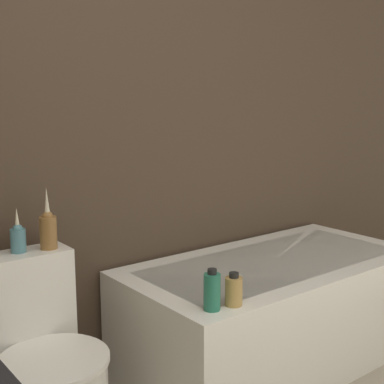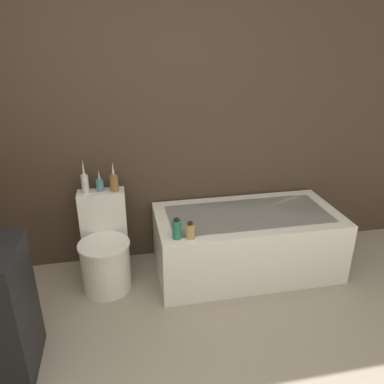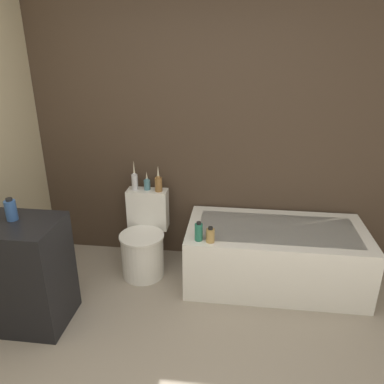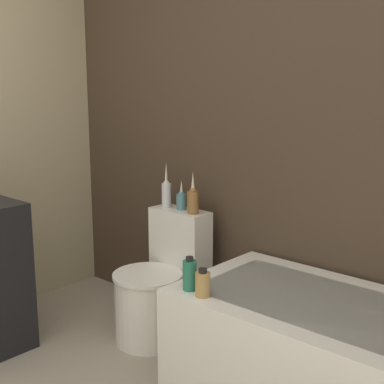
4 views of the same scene
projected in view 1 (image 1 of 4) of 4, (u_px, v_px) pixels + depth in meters
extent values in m
cube|color=#423326|center=(85.00, 106.00, 2.38)|extent=(6.40, 0.06, 2.60)
cube|color=white|center=(273.00, 311.00, 2.71)|extent=(1.54, 0.77, 0.54)
cube|color=#B7BCC6|center=(274.00, 262.00, 2.66)|extent=(1.34, 0.57, 0.01)
cylinder|color=white|center=(53.00, 360.00, 1.93)|extent=(0.41, 0.41, 0.02)
cube|color=white|center=(23.00, 300.00, 2.11)|extent=(0.38, 0.16, 0.39)
cylinder|color=teal|center=(18.00, 241.00, 2.08)|extent=(0.06, 0.06, 0.09)
sphere|color=teal|center=(17.00, 229.00, 2.07)|extent=(0.04, 0.04, 0.04)
cone|color=beige|center=(17.00, 218.00, 2.07)|extent=(0.02, 0.02, 0.08)
cylinder|color=olive|center=(48.00, 233.00, 2.13)|extent=(0.07, 0.07, 0.13)
sphere|color=olive|center=(47.00, 217.00, 2.12)|extent=(0.04, 0.04, 0.04)
cone|color=beige|center=(47.00, 202.00, 2.11)|extent=(0.02, 0.02, 0.12)
cylinder|color=#267259|center=(212.00, 292.00, 2.03)|extent=(0.07, 0.07, 0.14)
cylinder|color=black|center=(212.00, 272.00, 2.02)|extent=(0.04, 0.04, 0.02)
cylinder|color=tan|center=(234.00, 291.00, 2.08)|extent=(0.07, 0.07, 0.11)
cylinder|color=black|center=(234.00, 275.00, 2.07)|extent=(0.04, 0.04, 0.02)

